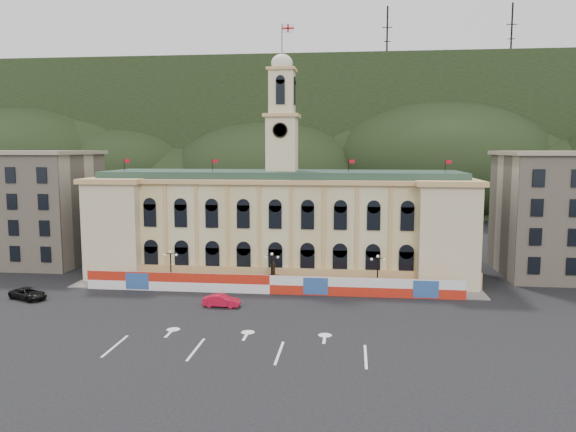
# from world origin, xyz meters

# --- Properties ---
(ground) EXTENTS (260.00, 260.00, 0.00)m
(ground) POSITION_xyz_m (0.00, 0.00, 0.00)
(ground) COLOR black
(ground) RESTS_ON ground
(lane_markings) EXTENTS (26.00, 10.00, 0.02)m
(lane_markings) POSITION_xyz_m (0.00, -5.00, 0.00)
(lane_markings) COLOR white
(lane_markings) RESTS_ON ground
(hill_ridge) EXTENTS (230.00, 80.00, 64.00)m
(hill_ridge) POSITION_xyz_m (0.03, 121.99, 19.48)
(hill_ridge) COLOR black
(hill_ridge) RESTS_ON ground
(city_hall) EXTENTS (56.20, 17.60, 37.10)m
(city_hall) POSITION_xyz_m (0.00, 27.63, 7.85)
(city_hall) COLOR beige
(city_hall) RESTS_ON ground
(side_building_left) EXTENTS (21.00, 17.00, 18.60)m
(side_building_left) POSITION_xyz_m (-43.00, 30.93, 9.33)
(side_building_left) COLOR tan
(side_building_left) RESTS_ON ground
(side_building_right) EXTENTS (21.00, 17.00, 18.60)m
(side_building_right) POSITION_xyz_m (43.00, 30.93, 9.33)
(side_building_right) COLOR tan
(side_building_right) RESTS_ON ground
(hoarding_fence) EXTENTS (50.00, 0.44, 2.50)m
(hoarding_fence) POSITION_xyz_m (0.06, 15.07, 1.25)
(hoarding_fence) COLOR red
(hoarding_fence) RESTS_ON ground
(pavement) EXTENTS (56.00, 5.50, 0.16)m
(pavement) POSITION_xyz_m (0.00, 17.75, 0.08)
(pavement) COLOR slate
(pavement) RESTS_ON ground
(statue) EXTENTS (1.40, 1.40, 3.72)m
(statue) POSITION_xyz_m (0.00, 18.00, 1.19)
(statue) COLOR #595651
(statue) RESTS_ON ground
(lamp_left) EXTENTS (1.96, 0.44, 5.15)m
(lamp_left) POSITION_xyz_m (-14.00, 17.00, 3.07)
(lamp_left) COLOR black
(lamp_left) RESTS_ON ground
(lamp_center) EXTENTS (1.96, 0.44, 5.15)m
(lamp_center) POSITION_xyz_m (0.00, 17.00, 3.07)
(lamp_center) COLOR black
(lamp_center) RESTS_ON ground
(lamp_right) EXTENTS (1.96, 0.44, 5.15)m
(lamp_right) POSITION_xyz_m (14.00, 17.00, 3.07)
(lamp_right) COLOR black
(lamp_right) RESTS_ON ground
(red_sedan) EXTENTS (1.93, 4.61, 1.48)m
(red_sedan) POSITION_xyz_m (-4.92, 8.47, 0.74)
(red_sedan) COLOR red
(red_sedan) RESTS_ON ground
(black_suv) EXTENTS (6.16, 6.95, 1.45)m
(black_suv) POSITION_xyz_m (-30.00, 8.95, 0.72)
(black_suv) COLOR black
(black_suv) RESTS_ON ground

